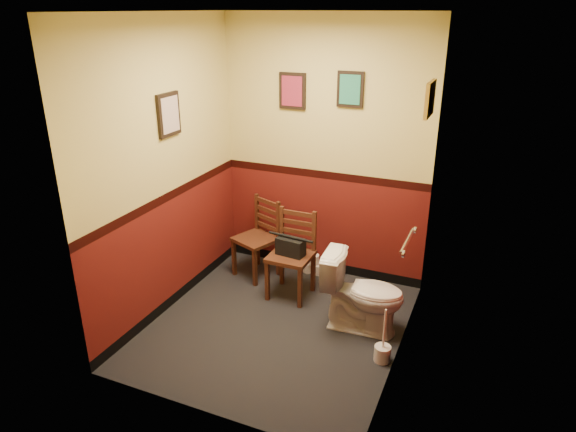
{
  "coord_description": "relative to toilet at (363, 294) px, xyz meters",
  "views": [
    {
      "loc": [
        1.67,
        -3.65,
        2.73
      ],
      "look_at": [
        0.0,
        0.25,
        1.0
      ],
      "focal_mm": 32.0,
      "sensor_mm": 36.0,
      "label": 1
    }
  ],
  "objects": [
    {
      "name": "chair_left",
      "position": [
        -1.32,
        0.57,
        0.07
      ],
      "size": [
        0.52,
        0.52,
        0.85
      ],
      "rotation": [
        0.0,
        0.0,
        -0.38
      ],
      "color": "#5B2D1B",
      "rests_on": "floor"
    },
    {
      "name": "floor",
      "position": [
        -0.72,
        -0.27,
        -0.36
      ],
      "size": [
        2.2,
        2.4,
        0.0
      ],
      "primitive_type": "cube",
      "color": "black",
      "rests_on": "ground"
    },
    {
      "name": "handbag",
      "position": [
        -0.82,
        0.28,
        0.19
      ],
      "size": [
        0.29,
        0.17,
        0.2
      ],
      "rotation": [
        0.0,
        0.0,
        -0.11
      ],
      "color": "black",
      "rests_on": "chair_right"
    },
    {
      "name": "wall_left",
      "position": [
        -1.82,
        -0.27,
        0.99
      ],
      "size": [
        0.0,
        2.4,
        2.7
      ],
      "primitive_type": "cube",
      "rotation": [
        1.57,
        0.0,
        1.57
      ],
      "color": "#571310",
      "rests_on": "ground"
    },
    {
      "name": "grab_bar",
      "position": [
        0.35,
        -0.02,
        0.59
      ],
      "size": [
        0.05,
        0.56,
        0.06
      ],
      "color": "silver",
      "rests_on": "wall_right"
    },
    {
      "name": "framed_print_left",
      "position": [
        -1.8,
        -0.17,
        1.49
      ],
      "size": [
        0.04,
        0.3,
        0.38
      ],
      "color": "black",
      "rests_on": "wall_left"
    },
    {
      "name": "toilet",
      "position": [
        0.0,
        0.0,
        0.0
      ],
      "size": [
        0.76,
        0.45,
        0.72
      ],
      "primitive_type": "imported",
      "rotation": [
        0.0,
        0.0,
        1.63
      ],
      "color": "white",
      "rests_on": "floor"
    },
    {
      "name": "ceiling",
      "position": [
        -0.72,
        -0.27,
        2.34
      ],
      "size": [
        2.2,
        2.4,
        0.0
      ],
      "primitive_type": "cube",
      "rotation": [
        3.14,
        0.0,
        0.0
      ],
      "color": "silver",
      "rests_on": "ground"
    },
    {
      "name": "wall_right",
      "position": [
        0.38,
        -0.27,
        0.99
      ],
      "size": [
        0.0,
        2.4,
        2.7
      ],
      "primitive_type": "cube",
      "rotation": [
        1.57,
        0.0,
        -1.57
      ],
      "color": "#571310",
      "rests_on": "ground"
    },
    {
      "name": "wall_back",
      "position": [
        -0.72,
        0.93,
        0.99
      ],
      "size": [
        2.2,
        0.0,
        2.7
      ],
      "primitive_type": "cube",
      "rotation": [
        1.57,
        0.0,
        0.0
      ],
      "color": "#571310",
      "rests_on": "ground"
    },
    {
      "name": "tp_stack",
      "position": [
        -0.77,
        0.82,
        -0.27
      ],
      "size": [
        0.25,
        0.13,
        0.22
      ],
      "color": "silver",
      "rests_on": "floor"
    },
    {
      "name": "framed_print_back_b",
      "position": [
        -0.47,
        0.91,
        1.64
      ],
      "size": [
        0.26,
        0.04,
        0.34
      ],
      "color": "black",
      "rests_on": "wall_back"
    },
    {
      "name": "framed_print_back_a",
      "position": [
        -1.07,
        0.91,
        1.59
      ],
      "size": [
        0.28,
        0.04,
        0.36
      ],
      "color": "black",
      "rests_on": "wall_back"
    },
    {
      "name": "toilet_brush",
      "position": [
        0.29,
        -0.39,
        -0.28
      ],
      "size": [
        0.14,
        0.14,
        0.49
      ],
      "color": "silver",
      "rests_on": "floor"
    },
    {
      "name": "framed_print_right",
      "position": [
        0.36,
        0.33,
        1.69
      ],
      "size": [
        0.04,
        0.34,
        0.28
      ],
      "color": "olive",
      "rests_on": "wall_right"
    },
    {
      "name": "wall_front",
      "position": [
        -0.72,
        -1.47,
        0.99
      ],
      "size": [
        2.2,
        0.0,
        2.7
      ],
      "primitive_type": "cube",
      "rotation": [
        -1.57,
        0.0,
        0.0
      ],
      "color": "#571310",
      "rests_on": "ground"
    },
    {
      "name": "chair_right",
      "position": [
        -0.82,
        0.32,
        0.08
      ],
      "size": [
        0.41,
        0.41,
        0.88
      ],
      "rotation": [
        0.0,
        0.0,
        -0.01
      ],
      "color": "#5B2D1B",
      "rests_on": "floor"
    }
  ]
}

